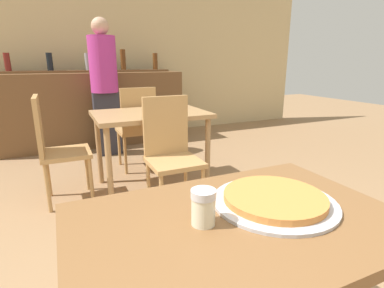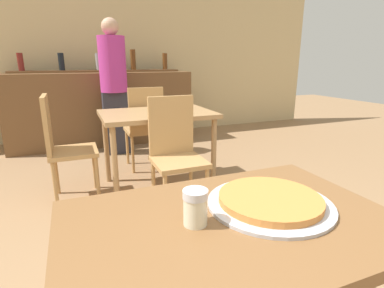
# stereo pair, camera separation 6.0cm
# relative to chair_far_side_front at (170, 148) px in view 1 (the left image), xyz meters

# --- Properties ---
(wall_back) EXTENTS (8.00, 0.05, 2.80)m
(wall_back) POSITION_rel_chair_far_side_front_xyz_m (-0.31, 2.91, 0.86)
(wall_back) COLOR #D1B784
(wall_back) RESTS_ON ground_plane
(dining_table_near) EXTENTS (1.07, 0.71, 0.73)m
(dining_table_near) POSITION_rel_chair_far_side_front_xyz_m (-0.31, -1.46, 0.10)
(dining_table_near) COLOR brown
(dining_table_near) RESTS_ON ground_plane
(dining_table_far) EXTENTS (1.04, 0.72, 0.75)m
(dining_table_far) POSITION_rel_chair_far_side_front_xyz_m (0.00, 0.53, 0.12)
(dining_table_far) COLOR #A87F51
(dining_table_far) RESTS_ON ground_plane
(bar_counter) EXTENTS (2.60, 0.56, 1.05)m
(bar_counter) POSITION_rel_chair_far_side_front_xyz_m (-0.31, 2.40, -0.01)
(bar_counter) COLOR brown
(bar_counter) RESTS_ON ground_plane
(bar_back_shelf) EXTENTS (2.39, 0.24, 0.33)m
(bar_back_shelf) POSITION_rel_chair_far_side_front_xyz_m (-0.30, 2.54, 0.58)
(bar_back_shelf) COLOR brown
(bar_back_shelf) RESTS_ON bar_counter
(chair_far_side_front) EXTENTS (0.40, 0.40, 0.94)m
(chair_far_side_front) POSITION_rel_chair_far_side_front_xyz_m (0.00, 0.00, 0.00)
(chair_far_side_front) COLOR tan
(chair_far_side_front) RESTS_ON ground_plane
(chair_far_side_back) EXTENTS (0.40, 0.40, 0.94)m
(chair_far_side_back) POSITION_rel_chair_far_side_front_xyz_m (0.00, 1.05, 0.00)
(chair_far_side_back) COLOR tan
(chair_far_side_back) RESTS_ON ground_plane
(chair_far_side_left) EXTENTS (0.40, 0.40, 0.94)m
(chair_far_side_left) POSITION_rel_chair_far_side_front_xyz_m (-0.85, 0.53, 0.00)
(chair_far_side_left) COLOR tan
(chair_far_side_left) RESTS_ON ground_plane
(pizza_tray) EXTENTS (0.44, 0.44, 0.04)m
(pizza_tray) POSITION_rel_chair_far_side_front_xyz_m (-0.14, -1.42, 0.21)
(pizza_tray) COLOR #B7B7BC
(pizza_tray) RESTS_ON dining_table_near
(cheese_shaker) EXTENTS (0.08, 0.08, 0.11)m
(cheese_shaker) POSITION_rel_chair_far_side_front_xyz_m (-0.43, -1.44, 0.25)
(cheese_shaker) COLOR beige
(cheese_shaker) RESTS_ON dining_table_near
(person_standing) EXTENTS (0.34, 0.34, 1.73)m
(person_standing) POSITION_rel_chair_far_side_front_xyz_m (-0.21, 1.82, 0.40)
(person_standing) COLOR #2D2D38
(person_standing) RESTS_ON ground_plane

